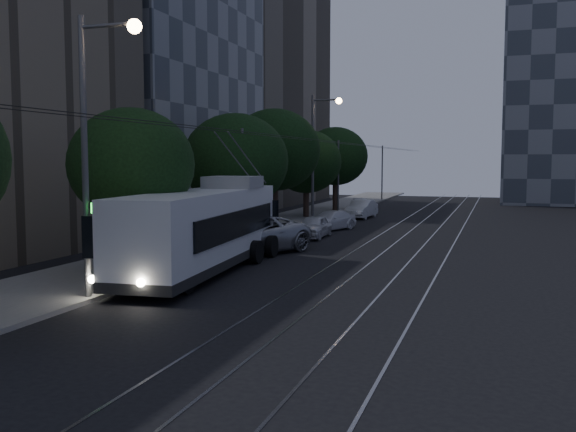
# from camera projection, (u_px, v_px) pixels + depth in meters

# --- Properties ---
(ground) EXTENTS (120.00, 120.00, 0.00)m
(ground) POSITION_uv_depth(u_px,v_px,m) (276.00, 294.00, 21.23)
(ground) COLOR black
(ground) RESTS_ON ground
(sidewalk) EXTENTS (5.00, 90.00, 0.15)m
(sidewalk) POSITION_uv_depth(u_px,v_px,m) (270.00, 226.00, 42.49)
(sidewalk) COLOR slate
(sidewalk) RESTS_ON ground
(tram_rails) EXTENTS (4.52, 90.00, 0.02)m
(tram_rails) POSITION_uv_depth(u_px,v_px,m) (422.00, 232.00, 39.36)
(tram_rails) COLOR gray
(tram_rails) RESTS_ON ground
(overhead_wires) EXTENTS (2.23, 90.00, 6.00)m
(overhead_wires) POSITION_uv_depth(u_px,v_px,m) (306.00, 175.00, 41.40)
(overhead_wires) COLOR black
(overhead_wires) RESTS_ON ground
(building_glass_mid) EXTENTS (14.40, 18.40, 26.80)m
(building_glass_mid) POSITION_uv_depth(u_px,v_px,m) (131.00, 37.00, 46.81)
(building_glass_mid) COLOR #3E454F
(building_glass_mid) RESTS_ON ground
(building_tan_far) EXTENTS (14.40, 22.40, 34.80)m
(building_tan_far) POSITION_uv_depth(u_px,v_px,m) (237.00, 32.00, 65.38)
(building_tan_far) COLOR gray
(building_tan_far) RESTS_ON ground
(trolleybus) EXTENTS (3.68, 12.54, 5.63)m
(trolleybus) POSITION_uv_depth(u_px,v_px,m) (205.00, 229.00, 25.33)
(trolleybus) COLOR silver
(trolleybus) RESTS_ON ground
(pickup_silver) EXTENTS (5.42, 7.28, 1.84)m
(pickup_silver) POSITION_uv_depth(u_px,v_px,m) (246.00, 235.00, 30.06)
(pickup_silver) COLOR #A9ABB1
(pickup_silver) RESTS_ON ground
(car_white_a) EXTENTS (1.55, 3.78, 1.28)m
(car_white_a) POSITION_uv_depth(u_px,v_px,m) (313.00, 227.00, 36.56)
(car_white_a) COLOR silver
(car_white_a) RESTS_ON ground
(car_white_b) EXTENTS (3.17, 4.47, 1.20)m
(car_white_b) POSITION_uv_depth(u_px,v_px,m) (330.00, 221.00, 40.63)
(car_white_b) COLOR white
(car_white_b) RESTS_ON ground
(car_white_c) EXTENTS (1.84, 4.32, 1.39)m
(car_white_c) POSITION_uv_depth(u_px,v_px,m) (362.00, 209.00, 48.95)
(car_white_c) COLOR white
(car_white_c) RESTS_ON ground
(car_white_d) EXTENTS (2.66, 4.04, 1.28)m
(car_white_d) POSITION_uv_depth(u_px,v_px,m) (360.00, 205.00, 54.61)
(car_white_d) COLOR silver
(car_white_d) RESTS_ON ground
(tree_1) EXTENTS (4.91, 4.91, 6.46)m
(tree_1) POSITION_uv_depth(u_px,v_px,m) (131.00, 165.00, 24.89)
(tree_1) COLOR black
(tree_1) RESTS_ON ground
(tree_2) EXTENTS (5.66, 5.66, 6.92)m
(tree_2) POSITION_uv_depth(u_px,v_px,m) (236.00, 161.00, 34.19)
(tree_2) COLOR black
(tree_2) RESTS_ON ground
(tree_3) EXTENTS (5.71, 5.71, 7.63)m
(tree_3) POSITION_uv_depth(u_px,v_px,m) (275.00, 150.00, 40.07)
(tree_3) COLOR black
(tree_3) RESTS_ON ground
(tree_4) EXTENTS (5.32, 5.32, 6.71)m
(tree_4) POSITION_uv_depth(u_px,v_px,m) (306.00, 162.00, 48.37)
(tree_4) COLOR black
(tree_4) RESTS_ON ground
(tree_5) EXTENTS (5.54, 5.54, 7.25)m
(tree_5) POSITION_uv_depth(u_px,v_px,m) (335.00, 156.00, 54.83)
(tree_5) COLOR black
(tree_5) RESTS_ON ground
(streetlamp_near) EXTENTS (2.17, 0.44, 8.79)m
(streetlamp_near) POSITION_uv_depth(u_px,v_px,m) (95.00, 129.00, 19.54)
(streetlamp_near) COLOR #555558
(streetlamp_near) RESTS_ON ground
(streetlamp_far) EXTENTS (2.21, 0.44, 9.00)m
(streetlamp_far) POSITION_uv_depth(u_px,v_px,m) (318.00, 145.00, 45.51)
(streetlamp_far) COLOR #555558
(streetlamp_far) RESTS_ON ground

